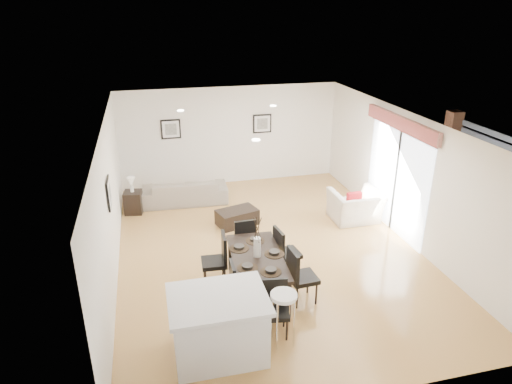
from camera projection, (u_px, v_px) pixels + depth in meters
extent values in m
plane|color=tan|center=(268.00, 249.00, 9.48)|extent=(8.00, 8.00, 0.00)
cube|color=white|center=(230.00, 136.00, 12.55)|extent=(6.00, 0.04, 2.70)
cube|color=white|center=(358.00, 314.00, 5.37)|extent=(6.00, 0.04, 2.70)
cube|color=white|center=(110.00, 204.00, 8.30)|extent=(0.04, 8.00, 2.70)
cube|color=white|center=(405.00, 176.00, 9.62)|extent=(0.04, 8.00, 2.70)
cube|color=white|center=(269.00, 122.00, 8.44)|extent=(6.00, 8.00, 0.02)
imported|color=gray|center=(185.00, 191.00, 11.59)|extent=(2.16, 0.94, 0.62)
imported|color=silver|center=(355.00, 206.00, 10.62)|extent=(1.11, 0.97, 0.72)
imported|color=#40632A|center=(466.00, 185.00, 11.86)|extent=(0.46, 0.46, 0.73)
cube|color=black|center=(257.00, 258.00, 7.83)|extent=(0.97, 1.78, 0.06)
cylinder|color=black|center=(243.00, 306.00, 7.18)|extent=(0.07, 0.07, 0.66)
cylinder|color=black|center=(230.00, 254.00, 8.64)|extent=(0.07, 0.07, 0.66)
cylinder|color=black|center=(289.00, 301.00, 7.30)|extent=(0.07, 0.07, 0.66)
cylinder|color=black|center=(269.00, 251.00, 8.77)|extent=(0.07, 0.07, 0.66)
cube|color=black|center=(222.00, 292.00, 7.40)|extent=(0.42, 0.42, 0.07)
cube|color=black|center=(233.00, 277.00, 7.34)|extent=(0.07, 0.40, 0.48)
cylinder|color=black|center=(212.00, 298.00, 7.60)|extent=(0.03, 0.03, 0.37)
cylinder|color=black|center=(231.00, 296.00, 7.66)|extent=(0.03, 0.03, 0.37)
cylinder|color=black|center=(214.00, 310.00, 7.32)|extent=(0.03, 0.03, 0.37)
cylinder|color=black|center=(234.00, 307.00, 7.38)|extent=(0.03, 0.03, 0.37)
cube|color=black|center=(214.00, 262.00, 8.17)|extent=(0.47, 0.47, 0.08)
cube|color=black|center=(224.00, 248.00, 8.09)|extent=(0.08, 0.44, 0.53)
cylinder|color=black|center=(204.00, 270.00, 8.38)|extent=(0.03, 0.03, 0.40)
cylinder|color=black|center=(223.00, 268.00, 8.44)|extent=(0.03, 0.03, 0.40)
cylinder|color=black|center=(206.00, 280.00, 8.07)|extent=(0.03, 0.03, 0.40)
cylinder|color=black|center=(225.00, 278.00, 8.13)|extent=(0.03, 0.03, 0.40)
cube|color=black|center=(303.00, 278.00, 7.69)|extent=(0.48, 0.48, 0.08)
cube|color=black|center=(293.00, 265.00, 7.53)|extent=(0.09, 0.45, 0.54)
cylinder|color=black|center=(316.00, 294.00, 7.68)|extent=(0.04, 0.04, 0.41)
cylinder|color=black|center=(297.00, 298.00, 7.58)|extent=(0.04, 0.04, 0.41)
cylinder|color=black|center=(308.00, 283.00, 7.99)|extent=(0.04, 0.04, 0.41)
cylinder|color=black|center=(289.00, 286.00, 7.89)|extent=(0.04, 0.04, 0.41)
cube|color=black|center=(288.00, 254.00, 8.47)|extent=(0.48, 0.48, 0.07)
cube|color=black|center=(279.00, 243.00, 8.31)|extent=(0.11, 0.43, 0.51)
cylinder|color=black|center=(299.00, 267.00, 8.48)|extent=(0.03, 0.03, 0.39)
cylinder|color=black|center=(283.00, 271.00, 8.36)|extent=(0.03, 0.03, 0.39)
cylinder|color=black|center=(291.00, 258.00, 8.77)|extent=(0.03, 0.03, 0.39)
cylinder|color=black|center=(275.00, 262.00, 8.65)|extent=(0.03, 0.03, 0.39)
cube|color=black|center=(275.00, 312.00, 6.91)|extent=(0.46, 0.46, 0.07)
cube|color=black|center=(274.00, 292.00, 6.98)|extent=(0.40, 0.11, 0.48)
cylinder|color=black|center=(266.00, 331.00, 6.84)|extent=(0.03, 0.03, 0.36)
cylinder|color=black|center=(264.00, 318.00, 7.13)|extent=(0.03, 0.03, 0.36)
cylinder|color=black|center=(287.00, 330.00, 6.87)|extent=(0.03, 0.03, 0.36)
cylinder|color=black|center=(284.00, 317.00, 7.15)|extent=(0.03, 0.03, 0.36)
cube|color=black|center=(243.00, 240.00, 8.97)|extent=(0.43, 0.43, 0.07)
cube|color=black|center=(245.00, 233.00, 8.71)|extent=(0.42, 0.07, 0.50)
cylinder|color=black|center=(249.00, 245.00, 9.25)|extent=(0.03, 0.03, 0.38)
cylinder|color=black|center=(253.00, 253.00, 8.95)|extent=(0.03, 0.03, 0.38)
cylinder|color=black|center=(233.00, 248.00, 9.16)|extent=(0.03, 0.03, 0.38)
cylinder|color=black|center=(237.00, 256.00, 8.87)|extent=(0.03, 0.03, 0.38)
cylinder|color=white|center=(257.00, 247.00, 7.75)|extent=(0.12, 0.12, 0.36)
cylinder|color=black|center=(274.00, 254.00, 7.89)|extent=(0.35, 0.35, 0.01)
cylinder|color=black|center=(274.00, 252.00, 7.88)|extent=(0.18, 0.18, 0.05)
cylinder|color=black|center=(255.00, 241.00, 8.32)|extent=(0.35, 0.35, 0.01)
cylinder|color=black|center=(255.00, 239.00, 8.31)|extent=(0.18, 0.18, 0.05)
cylinder|color=black|center=(239.00, 248.00, 8.06)|extent=(0.35, 0.35, 0.01)
cylinder|color=black|center=(239.00, 247.00, 8.05)|extent=(0.18, 0.18, 0.05)
cylinder|color=black|center=(247.00, 268.00, 7.47)|extent=(0.35, 0.35, 0.01)
cylinder|color=black|center=(247.00, 266.00, 7.46)|extent=(0.18, 0.18, 0.05)
cylinder|color=black|center=(271.00, 272.00, 7.36)|extent=(0.35, 0.35, 0.01)
cylinder|color=black|center=(271.00, 270.00, 7.35)|extent=(0.18, 0.18, 0.05)
cube|color=black|center=(237.00, 217.00, 10.49)|extent=(1.02, 0.77, 0.36)
cube|color=black|center=(133.00, 202.00, 11.04)|extent=(0.47, 0.47, 0.55)
cylinder|color=white|center=(132.00, 189.00, 10.90)|extent=(0.09, 0.09, 0.16)
cone|color=silver|center=(131.00, 181.00, 10.83)|extent=(0.19, 0.19, 0.21)
cube|color=#AE161C|center=(354.00, 200.00, 10.42)|extent=(0.35, 0.13, 0.35)
cube|color=white|center=(219.00, 327.00, 6.51)|extent=(1.29, 0.97, 0.91)
cube|color=silver|center=(218.00, 299.00, 6.32)|extent=(1.39, 1.07, 0.06)
cylinder|color=white|center=(284.00, 296.00, 6.58)|extent=(0.39, 0.39, 0.06)
cylinder|color=silver|center=(289.00, 312.00, 6.88)|extent=(0.03, 0.03, 0.84)
cylinder|color=silver|center=(272.00, 315.00, 6.83)|extent=(0.03, 0.03, 0.84)
cylinder|color=silver|center=(277.00, 326.00, 6.59)|extent=(0.03, 0.03, 0.84)
cylinder|color=silver|center=(294.00, 323.00, 6.65)|extent=(0.03, 0.03, 0.84)
cube|color=black|center=(171.00, 129.00, 12.05)|extent=(0.52, 0.03, 0.52)
cube|color=white|center=(171.00, 129.00, 12.05)|extent=(0.44, 0.04, 0.44)
cube|color=#575752|center=(171.00, 129.00, 12.05)|extent=(0.30, 0.04, 0.30)
cube|color=black|center=(262.00, 124.00, 12.60)|extent=(0.52, 0.03, 0.52)
cube|color=white|center=(262.00, 124.00, 12.60)|extent=(0.44, 0.04, 0.44)
cube|color=#575752|center=(262.00, 124.00, 12.60)|extent=(0.30, 0.04, 0.30)
cube|color=black|center=(109.00, 193.00, 8.01)|extent=(0.03, 0.52, 0.52)
cube|color=white|center=(109.00, 193.00, 8.01)|extent=(0.04, 0.44, 0.44)
cube|color=#575752|center=(109.00, 193.00, 8.01)|extent=(0.04, 0.30, 0.30)
cube|color=white|center=(396.00, 181.00, 9.97)|extent=(0.02, 2.40, 2.25)
cube|color=black|center=(395.00, 182.00, 9.97)|extent=(0.03, 0.05, 2.25)
cube|color=black|center=(402.00, 131.00, 9.53)|extent=(0.03, 2.50, 0.05)
cube|color=maroon|center=(401.00, 123.00, 9.46)|extent=(0.10, 2.70, 0.28)
plane|color=gray|center=(467.00, 218.00, 10.85)|extent=(6.00, 6.00, 0.00)
cube|color=brown|center=(450.00, 146.00, 12.85)|extent=(0.35, 0.35, 2.00)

